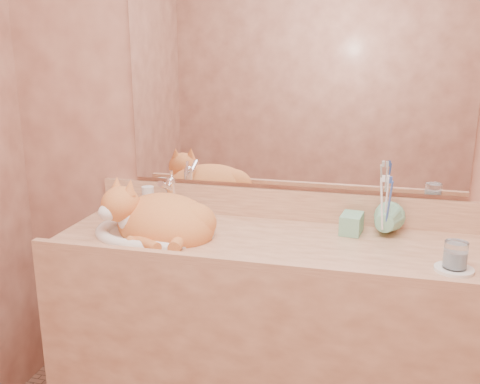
% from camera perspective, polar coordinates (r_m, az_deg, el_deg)
% --- Properties ---
extents(wall_back, '(2.40, 0.02, 2.50)m').
position_cam_1_polar(wall_back, '(2.07, 5.69, 7.80)').
color(wall_back, brown).
rests_on(wall_back, ground).
extents(vanity_counter, '(1.60, 0.55, 0.85)m').
position_cam_1_polar(vanity_counter, '(2.08, 3.87, -16.34)').
color(vanity_counter, '#9E6646').
rests_on(vanity_counter, floor).
extents(mirror, '(1.30, 0.02, 0.80)m').
position_cam_1_polar(mirror, '(2.04, 5.74, 11.66)').
color(mirror, white).
rests_on(mirror, wall_back).
extents(sink_basin, '(0.52, 0.46, 0.14)m').
position_cam_1_polar(sink_basin, '(1.98, -9.12, -2.45)').
color(sink_basin, white).
rests_on(sink_basin, vanity_counter).
extents(faucet, '(0.06, 0.13, 0.18)m').
position_cam_1_polar(faucet, '(2.13, -7.36, -0.53)').
color(faucet, white).
rests_on(faucet, vanity_counter).
extents(cat, '(0.49, 0.45, 0.22)m').
position_cam_1_polar(cat, '(1.97, -8.72, -2.70)').
color(cat, '#CC692F').
rests_on(cat, sink_basin).
extents(soap_dispenser, '(0.08, 0.08, 0.16)m').
position_cam_1_polar(soap_dispenser, '(1.94, 11.59, -2.53)').
color(soap_dispenser, '#79C298').
rests_on(soap_dispenser, vanity_counter).
extents(toothbrush_cup, '(0.14, 0.14, 0.11)m').
position_cam_1_polar(toothbrush_cup, '(1.97, 15.12, -3.43)').
color(toothbrush_cup, '#79C298').
rests_on(toothbrush_cup, vanity_counter).
extents(toothbrushes, '(0.04, 0.04, 0.24)m').
position_cam_1_polar(toothbrushes, '(1.94, 15.29, -1.01)').
color(toothbrushes, white).
rests_on(toothbrushes, toothbrush_cup).
extents(saucer, '(0.12, 0.12, 0.01)m').
position_cam_1_polar(saucer, '(1.78, 21.85, -7.66)').
color(saucer, white).
rests_on(saucer, vanity_counter).
extents(water_glass, '(0.07, 0.07, 0.08)m').
position_cam_1_polar(water_glass, '(1.76, 22.00, -6.26)').
color(water_glass, white).
rests_on(water_glass, saucer).
extents(lotion_bottle, '(0.05, 0.05, 0.12)m').
position_cam_1_polar(lotion_bottle, '(2.21, -9.76, -0.93)').
color(lotion_bottle, white).
rests_on(lotion_bottle, vanity_counter).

